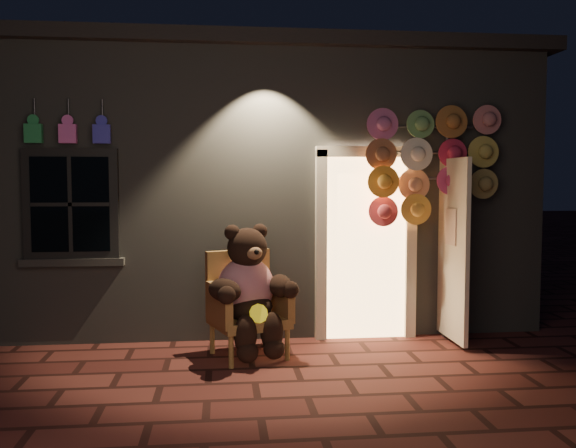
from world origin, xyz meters
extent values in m
plane|color=#5E2924|center=(0.00, 0.00, 0.00)|extent=(60.00, 60.00, 0.00)
cube|color=slate|center=(0.00, 4.00, 1.65)|extent=(7.00, 5.00, 3.30)
cube|color=black|center=(0.00, 4.00, 3.38)|extent=(7.30, 5.30, 0.16)
cube|color=black|center=(-1.90, 1.46, 1.55)|extent=(1.00, 0.10, 1.20)
cube|color=black|center=(-1.90, 1.43, 1.55)|extent=(0.82, 0.06, 1.02)
cube|color=slate|center=(-1.90, 1.46, 0.92)|extent=(1.10, 0.14, 0.08)
cube|color=#FFC172|center=(1.35, 1.48, 1.05)|extent=(0.92, 0.10, 2.10)
cube|color=beige|center=(0.83, 1.44, 1.05)|extent=(0.12, 0.12, 2.20)
cube|color=beige|center=(1.87, 1.44, 1.05)|extent=(0.12, 0.12, 2.20)
cube|color=beige|center=(1.35, 1.44, 2.13)|extent=(1.16, 0.12, 0.12)
cube|color=beige|center=(2.25, 1.10, 1.05)|extent=(0.05, 0.80, 2.00)
cube|color=#248447|center=(-2.25, 1.38, 2.30)|extent=(0.18, 0.07, 0.20)
cylinder|color=#59595E|center=(-2.25, 1.44, 2.55)|extent=(0.02, 0.02, 0.25)
cube|color=#DD5BB7|center=(-1.90, 1.38, 2.30)|extent=(0.18, 0.07, 0.20)
cylinder|color=#59595E|center=(-1.90, 1.44, 2.55)|extent=(0.02, 0.02, 0.25)
cube|color=#3634B6|center=(-1.55, 1.38, 2.30)|extent=(0.18, 0.07, 0.20)
cylinder|color=#59595E|center=(-1.55, 1.44, 2.55)|extent=(0.02, 0.02, 0.25)
cube|color=#AA8841|center=(-0.02, 0.81, 0.37)|extent=(0.88, 0.85, 0.10)
cube|color=#AA8841|center=(-0.12, 1.10, 0.72)|extent=(0.69, 0.31, 0.70)
cube|color=#AA8841|center=(-0.32, 0.68, 0.57)|extent=(0.28, 0.59, 0.40)
cube|color=#AA8841|center=(0.30, 0.90, 0.57)|extent=(0.28, 0.59, 0.40)
cylinder|color=#AA8841|center=(-0.20, 0.45, 0.16)|extent=(0.05, 0.05, 0.32)
cylinder|color=#AA8841|center=(0.36, 0.65, 0.16)|extent=(0.05, 0.05, 0.32)
cylinder|color=#AA8841|center=(-0.39, 0.98, 0.16)|extent=(0.05, 0.05, 0.32)
cylinder|color=#AA8841|center=(0.17, 1.18, 0.16)|extent=(0.05, 0.05, 0.32)
ellipsoid|color=#B01233|center=(-0.05, 0.85, 0.71)|extent=(0.73, 0.65, 0.63)
ellipsoid|color=black|center=(-0.02, 0.78, 0.53)|extent=(0.61, 0.56, 0.30)
sphere|color=black|center=(-0.03, 0.80, 1.13)|extent=(0.52, 0.52, 0.41)
sphere|color=black|center=(-0.18, 0.78, 1.28)|extent=(0.16, 0.16, 0.16)
sphere|color=black|center=(0.10, 0.88, 1.28)|extent=(0.16, 0.16, 0.16)
ellipsoid|color=brown|center=(0.03, 0.63, 1.09)|extent=(0.19, 0.16, 0.13)
ellipsoid|color=black|center=(-0.26, 0.56, 0.74)|extent=(0.44, 0.46, 0.23)
ellipsoid|color=black|center=(0.30, 0.76, 0.74)|extent=(0.23, 0.41, 0.23)
ellipsoid|color=black|center=(-0.07, 0.48, 0.31)|extent=(0.23, 0.23, 0.39)
ellipsoid|color=black|center=(0.20, 0.58, 0.31)|extent=(0.23, 0.23, 0.39)
sphere|color=black|center=(-0.05, 0.43, 0.16)|extent=(0.21, 0.21, 0.21)
sphere|color=black|center=(0.22, 0.53, 0.16)|extent=(0.21, 0.21, 0.21)
cylinder|color=yellow|center=(0.07, 0.53, 0.51)|extent=(0.21, 0.14, 0.19)
cylinder|color=#59595E|center=(2.27, 1.38, 1.30)|extent=(0.04, 0.04, 2.60)
cylinder|color=#59595E|center=(1.98, 1.36, 2.41)|extent=(1.16, 0.03, 0.03)
cylinder|color=#59595E|center=(1.98, 1.36, 2.12)|extent=(1.16, 0.03, 0.03)
cylinder|color=#59595E|center=(1.98, 1.36, 1.83)|extent=(1.16, 0.03, 0.03)
cylinder|color=#BB5B92|center=(1.50, 1.30, 2.46)|extent=(0.33, 0.11, 0.33)
cylinder|color=#669F5B|center=(1.89, 1.27, 2.46)|extent=(0.33, 0.11, 0.33)
cylinder|color=#9D632E|center=(2.27, 1.24, 2.46)|extent=(0.33, 0.11, 0.33)
cylinder|color=#CE767B|center=(2.66, 1.30, 2.46)|extent=(0.33, 0.11, 0.33)
cylinder|color=#9F5E3D|center=(1.50, 1.27, 2.12)|extent=(0.33, 0.11, 0.33)
cylinder|color=white|center=(1.89, 1.24, 2.12)|extent=(0.33, 0.11, 0.33)
cylinder|color=#C9294E|center=(2.27, 1.30, 2.12)|extent=(0.33, 0.11, 0.33)
cylinder|color=#C9B650|center=(2.66, 1.27, 2.12)|extent=(0.33, 0.11, 0.33)
cylinder|color=#FFAA33|center=(1.50, 1.24, 1.78)|extent=(0.33, 0.11, 0.33)
cylinder|color=#FDA874|center=(1.89, 1.30, 1.78)|extent=(0.33, 0.11, 0.33)
cylinder|color=#D94580|center=(2.27, 1.27, 1.78)|extent=(0.33, 0.11, 0.33)
cylinder|color=#A38D4D|center=(2.66, 1.24, 1.78)|extent=(0.33, 0.11, 0.33)
cylinder|color=#D74249|center=(1.50, 1.30, 1.45)|extent=(0.33, 0.11, 0.33)
cylinder|color=#FFBE48|center=(1.89, 1.27, 1.45)|extent=(0.33, 0.11, 0.33)
camera|label=1|loc=(-0.29, -5.33, 1.80)|focal=38.00mm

